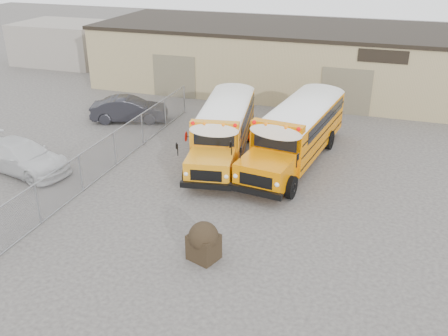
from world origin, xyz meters
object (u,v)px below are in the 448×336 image
(car_dark, at_px, (129,109))
(car_white, at_px, (22,156))
(school_bus_left, at_px, (238,94))
(tarp_bundle, at_px, (204,241))
(school_bus_right, at_px, (330,96))

(car_dark, bearing_deg, car_white, 150.73)
(school_bus_left, xyz_separation_m, car_white, (-7.70, -10.95, -0.85))
(school_bus_left, height_order, tarp_bundle, school_bus_left)
(tarp_bundle, bearing_deg, school_bus_right, 82.16)
(school_bus_left, bearing_deg, tarp_bundle, -77.40)
(school_bus_left, xyz_separation_m, school_bus_right, (5.57, 0.87, 0.11))
(car_white, distance_m, car_dark, 8.38)
(tarp_bundle, relative_size, car_white, 0.28)
(car_white, height_order, car_dark, car_dark)
(school_bus_right, bearing_deg, school_bus_left, -171.16)
(tarp_bundle, bearing_deg, car_dark, 127.83)
(school_bus_right, xyz_separation_m, car_dark, (-11.83, -3.56, -0.95))
(school_bus_right, relative_size, car_dark, 2.23)
(car_dark, bearing_deg, school_bus_right, -92.61)
(school_bus_right, height_order, tarp_bundle, school_bus_right)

